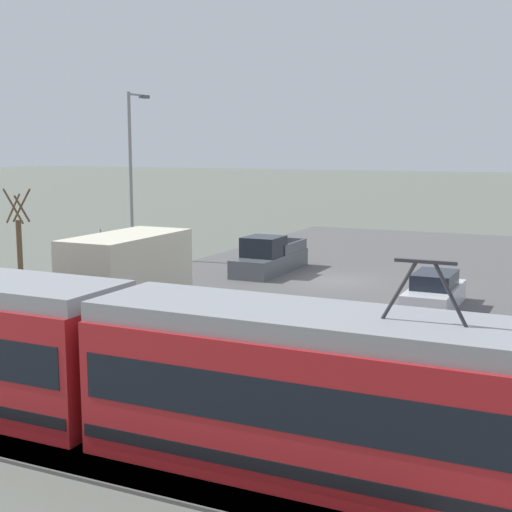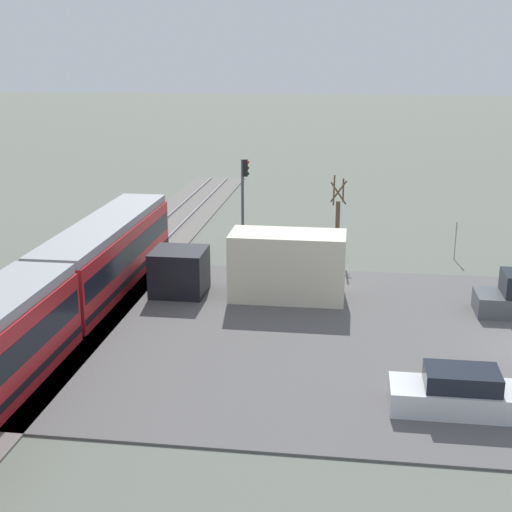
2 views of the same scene
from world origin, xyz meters
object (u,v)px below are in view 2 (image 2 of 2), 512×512
at_px(box_truck, 261,267).
at_px(sedan_car_0, 461,394).
at_px(light_rail_tram, 50,300).
at_px(traffic_light_pole, 244,193).
at_px(no_parking_sign, 456,236).
at_px(street_tree, 338,222).

relative_size(box_truck, sedan_car_0, 2.01).
xyz_separation_m(light_rail_tram, traffic_light_pole, (13.63, -5.75, 1.84)).
relative_size(box_truck, no_parking_sign, 4.18).
bearing_deg(sedan_car_0, street_tree, -165.58).
distance_m(street_tree, no_parking_sign, 6.58).
bearing_deg(traffic_light_pole, box_truck, -165.64).
xyz_separation_m(box_truck, no_parking_sign, (7.79, -9.84, -0.20)).
distance_m(sedan_car_0, street_tree, 17.78).
height_order(light_rail_tram, sedan_car_0, light_rail_tram).
bearing_deg(box_truck, sedan_car_0, -142.19).
bearing_deg(sedan_car_0, no_parking_sign, 173.30).
bearing_deg(box_truck, light_rail_tram, 127.61).
bearing_deg(street_tree, light_rail_tram, 139.88).
relative_size(traffic_light_pole, street_tree, 1.16).
bearing_deg(street_tree, sedan_car_0, -165.58).
relative_size(box_truck, street_tree, 1.96).
relative_size(sedan_car_0, street_tree, 0.98).
relative_size(light_rail_tram, sedan_car_0, 6.00).
bearing_deg(no_parking_sign, box_truck, 128.37).
bearing_deg(light_rail_tram, street_tree, -40.12).
height_order(sedan_car_0, traffic_light_pole, traffic_light_pole).
height_order(box_truck, traffic_light_pole, traffic_light_pole).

